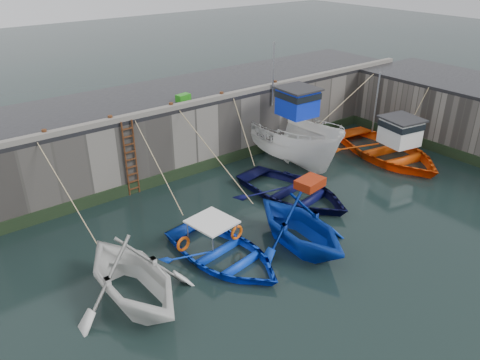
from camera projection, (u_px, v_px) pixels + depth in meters
ground at (350, 301)px, 13.68m from camera, size 120.00×120.00×0.00m
quay_back at (146, 132)px, 21.84m from camera, size 30.00×5.00×3.00m
road_back at (142, 99)px, 21.13m from camera, size 30.00×5.00×0.16m
kerb_back at (168, 108)px, 19.39m from camera, size 30.00×0.30×0.20m
algae_back at (175, 175)px, 20.61m from camera, size 30.00×0.08×0.50m
algae_right at (478, 162)px, 21.86m from camera, size 0.08×15.00×0.50m
ladder at (131, 159)px, 18.88m from camera, size 0.51×0.08×3.20m
boat_near_white at (134, 299)px, 13.76m from camera, size 4.05×4.64×2.36m
boat_near_white_rope at (81, 235)px, 16.78m from camera, size 0.04×4.41×3.10m
boat_near_blue at (223, 259)px, 15.51m from camera, size 3.98×5.07×0.96m
boat_near_blue_rope at (160, 208)px, 18.54m from camera, size 0.04×4.42×3.10m
boat_near_blacktrim at (298, 244)px, 16.26m from camera, size 3.96×4.50×2.24m
boat_near_blacktrim_rope at (219, 193)px, 19.61m from camera, size 0.04×5.18×3.10m
boat_near_navy at (293, 197)px, 19.30m from camera, size 4.45×5.68×1.07m
boat_near_navy_rope at (242, 169)px, 21.73m from camera, size 0.04×3.21×3.10m
boat_far_white at (287, 136)px, 22.33m from camera, size 2.96×7.14×5.71m
boat_far_orange at (388, 150)px, 22.73m from camera, size 5.43×6.85×4.28m
fish_crate at (183, 98)px, 20.57m from camera, size 0.67×0.46×0.30m
bollard_a at (45, 133)px, 16.71m from camera, size 0.18×0.18×0.28m
bollard_b at (110, 119)px, 18.08m from camera, size 0.18×0.18×0.28m
bollard_c at (171, 106)px, 19.55m from camera, size 0.18×0.18×0.28m
bollard_d at (222, 95)px, 20.97m from camera, size 0.18×0.18×0.28m
bollard_e at (275, 83)px, 22.72m from camera, size 0.18×0.18×0.28m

